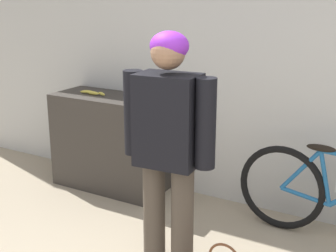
# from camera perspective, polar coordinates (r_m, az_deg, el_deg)

# --- Properties ---
(wall_back) EXTENTS (8.00, 0.07, 2.60)m
(wall_back) POSITION_cam_1_polar(r_m,az_deg,el_deg) (3.93, 13.80, 7.44)
(wall_back) COLOR silver
(wall_back) RESTS_ON ground_plane
(side_shelf) EXTENTS (1.08, 0.50, 0.91)m
(side_shelf) POSITION_cam_1_polar(r_m,az_deg,el_deg) (4.56, -7.12, -1.93)
(side_shelf) COLOR #38332D
(side_shelf) RESTS_ON ground_plane
(person) EXTENTS (0.65, 0.29, 1.64)m
(person) POSITION_cam_1_polar(r_m,az_deg,el_deg) (2.98, 0.01, -1.43)
(person) COLOR #4C4238
(person) RESTS_ON ground_plane
(banana) EXTENTS (0.30, 0.08, 0.03)m
(banana) POSITION_cam_1_polar(r_m,az_deg,el_deg) (4.51, -9.10, 4.02)
(banana) COLOR #EAD64C
(banana) RESTS_ON side_shelf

